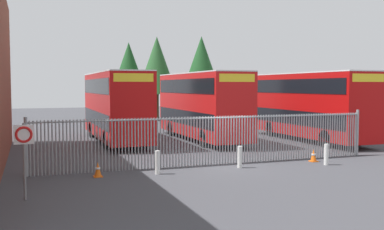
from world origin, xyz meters
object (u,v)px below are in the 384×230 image
traffic_cone_mid_forecourt (98,170)px  double_decker_bus_behind_fence_right (251,99)px  double_decker_bus_near_gate (309,103)px  double_decker_bus_behind_fence_left (201,103)px  bollard_near_right (326,154)px  bollard_center_front (240,157)px  speed_limit_sign_post (24,143)px  traffic_cone_by_gate (313,156)px  bollard_near_left (157,162)px  double_decker_bus_far_back (115,104)px

traffic_cone_mid_forecourt → double_decker_bus_behind_fence_right: bearing=48.7°
traffic_cone_mid_forecourt → double_decker_bus_near_gate: bearing=26.3°
double_decker_bus_near_gate → traffic_cone_mid_forecourt: (-14.73, -7.27, -2.13)m
double_decker_bus_behind_fence_right → traffic_cone_mid_forecourt: 25.10m
double_decker_bus_behind_fence_left → bollard_near_right: size_ratio=11.38×
double_decker_bus_behind_fence_left → bollard_center_front: size_ratio=11.38×
double_decker_bus_near_gate → traffic_cone_mid_forecourt: bearing=-153.7°
bollard_near_right → traffic_cone_mid_forecourt: size_ratio=1.61×
traffic_cone_mid_forecourt → speed_limit_sign_post: speed_limit_sign_post is taller
double_decker_bus_near_gate → bollard_near_right: bearing=-120.0°
traffic_cone_by_gate → speed_limit_sign_post: (-12.69, -2.90, 1.49)m
bollard_near_left → bollard_center_front: size_ratio=1.00×
double_decker_bus_near_gate → bollard_center_front: size_ratio=11.38×
double_decker_bus_behind_fence_right → traffic_cone_mid_forecourt: bearing=-131.3°
double_decker_bus_far_back → traffic_cone_by_gate: size_ratio=18.32×
double_decker_bus_behind_fence_right → double_decker_bus_near_gate: bearing=-98.7°
bollard_near_right → traffic_cone_mid_forecourt: bollard_near_right is taller
bollard_near_right → traffic_cone_by_gate: bearing=90.5°
double_decker_bus_near_gate → traffic_cone_mid_forecourt: 16.57m
bollard_center_front → traffic_cone_mid_forecourt: 6.08m
bollard_near_left → speed_limit_sign_post: (-4.99, -2.53, 1.30)m
double_decker_bus_far_back → traffic_cone_by_gate: 13.25m
double_decker_bus_near_gate → double_decker_bus_far_back: size_ratio=1.00×
bollard_near_left → bollard_near_right: (7.71, -0.58, 0.00)m
double_decker_bus_far_back → traffic_cone_mid_forecourt: (-2.70, -10.92, -2.13)m
double_decker_bus_near_gate → traffic_cone_by_gate: bearing=-123.2°
double_decker_bus_behind_fence_right → bollard_center_front: bearing=-118.8°
double_decker_bus_behind_fence_right → traffic_cone_by_gate: 19.90m
traffic_cone_mid_forecourt → bollard_center_front: bearing=-1.4°
traffic_cone_by_gate → traffic_cone_mid_forecourt: (-10.05, -0.10, 0.00)m
double_decker_bus_behind_fence_right → bollard_near_right: double_decker_bus_behind_fence_right is taller
double_decker_bus_far_back → double_decker_bus_near_gate: bearing=-16.9°
bollard_near_left → bollard_center_front: 3.74m
double_decker_bus_far_back → traffic_cone_mid_forecourt: bearing=-103.9°
double_decker_bus_behind_fence_right → bollard_center_front: 21.71m
bollard_near_left → bollard_center_front: (3.74, 0.12, 0.00)m
double_decker_bus_behind_fence_left → speed_limit_sign_post: double_decker_bus_behind_fence_left is taller
double_decker_bus_near_gate → double_decker_bus_behind_fence_right: (1.76, 11.53, 0.00)m
double_decker_bus_near_gate → bollard_near_right: (-4.68, -8.11, -1.95)m
traffic_cone_mid_forecourt → bollard_near_right: bearing=-4.8°
traffic_cone_mid_forecourt → bollard_near_left: bearing=-6.5°
speed_limit_sign_post → double_decker_bus_far_back: bearing=68.7°
bollard_near_right → double_decker_bus_near_gate: bearing=60.0°
double_decker_bus_behind_fence_right → speed_limit_sign_post: size_ratio=4.50×
speed_limit_sign_post → double_decker_bus_near_gate: bearing=30.1°
double_decker_bus_far_back → bollard_near_right: (7.36, -11.76, -1.95)m
double_decker_bus_near_gate → double_decker_bus_behind_fence_right: size_ratio=1.00×
double_decker_bus_behind_fence_left → bollard_near_left: double_decker_bus_behind_fence_left is taller
double_decker_bus_far_back → bollard_near_left: 11.36m
bollard_center_front → bollard_near_left: bearing=-178.2°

